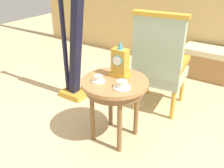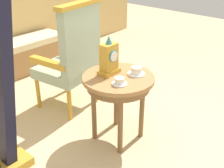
{
  "view_description": "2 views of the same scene",
  "coord_description": "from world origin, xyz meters",
  "px_view_note": "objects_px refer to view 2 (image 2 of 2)",
  "views": [
    {
      "loc": [
        1.22,
        -1.7,
        1.61
      ],
      "look_at": [
        0.07,
        0.01,
        0.58
      ],
      "focal_mm": 40.82,
      "sensor_mm": 36.0,
      "label": 1
    },
    {
      "loc": [
        -1.62,
        -1.41,
        1.67
      ],
      "look_at": [
        0.11,
        0.09,
        0.52
      ],
      "focal_mm": 47.11,
      "sensor_mm": 36.0,
      "label": 2
    }
  ],
  "objects_px": {
    "side_table": "(118,85)",
    "teacup_right": "(136,71)",
    "teacup_left": "(119,81)",
    "armchair": "(72,56)",
    "window_bench": "(31,53)",
    "mantel_clock": "(109,59)"
  },
  "relations": [
    {
      "from": "teacup_right",
      "to": "window_bench",
      "type": "distance_m",
      "value": 2.1
    },
    {
      "from": "side_table",
      "to": "teacup_left",
      "type": "bearing_deg",
      "value": -137.0
    },
    {
      "from": "mantel_clock",
      "to": "armchair",
      "type": "distance_m",
      "value": 0.64
    },
    {
      "from": "side_table",
      "to": "armchair",
      "type": "bearing_deg",
      "value": 80.66
    },
    {
      "from": "teacup_left",
      "to": "teacup_right",
      "type": "height_order",
      "value": "teacup_right"
    },
    {
      "from": "mantel_clock",
      "to": "window_bench",
      "type": "xyz_separation_m",
      "value": [
        0.45,
        1.85,
        -0.53
      ]
    },
    {
      "from": "side_table",
      "to": "teacup_right",
      "type": "distance_m",
      "value": 0.19
    },
    {
      "from": "armchair",
      "to": "window_bench",
      "type": "relative_size",
      "value": 1.24
    },
    {
      "from": "window_bench",
      "to": "teacup_right",
      "type": "bearing_deg",
      "value": -98.85
    },
    {
      "from": "teacup_right",
      "to": "armchair",
      "type": "distance_m",
      "value": 0.79
    },
    {
      "from": "side_table",
      "to": "mantel_clock",
      "type": "height_order",
      "value": "mantel_clock"
    },
    {
      "from": "teacup_right",
      "to": "armchair",
      "type": "height_order",
      "value": "armchair"
    },
    {
      "from": "side_table",
      "to": "armchair",
      "type": "relative_size",
      "value": 0.54
    },
    {
      "from": "armchair",
      "to": "side_table",
      "type": "bearing_deg",
      "value": -99.34
    },
    {
      "from": "mantel_clock",
      "to": "window_bench",
      "type": "distance_m",
      "value": 1.97
    },
    {
      "from": "teacup_right",
      "to": "window_bench",
      "type": "height_order",
      "value": "teacup_right"
    },
    {
      "from": "mantel_clock",
      "to": "window_bench",
      "type": "bearing_deg",
      "value": 76.19
    },
    {
      "from": "side_table",
      "to": "teacup_left",
      "type": "distance_m",
      "value": 0.18
    },
    {
      "from": "side_table",
      "to": "window_bench",
      "type": "distance_m",
      "value": 2.02
    },
    {
      "from": "teacup_right",
      "to": "armchair",
      "type": "bearing_deg",
      "value": 91.05
    },
    {
      "from": "teacup_left",
      "to": "mantel_clock",
      "type": "distance_m",
      "value": 0.25
    },
    {
      "from": "side_table",
      "to": "teacup_right",
      "type": "relative_size",
      "value": 4.2
    }
  ]
}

